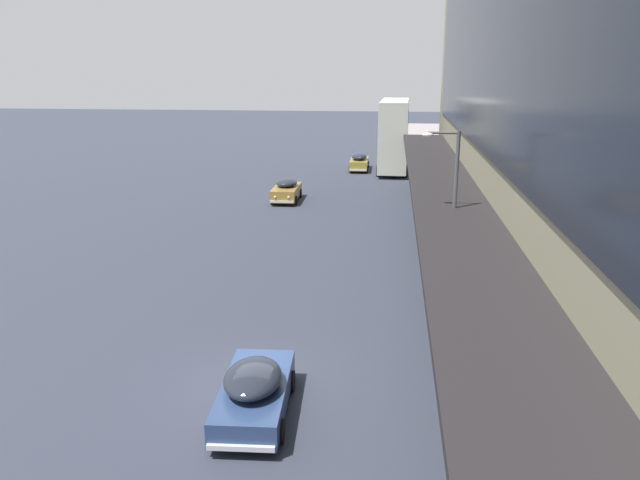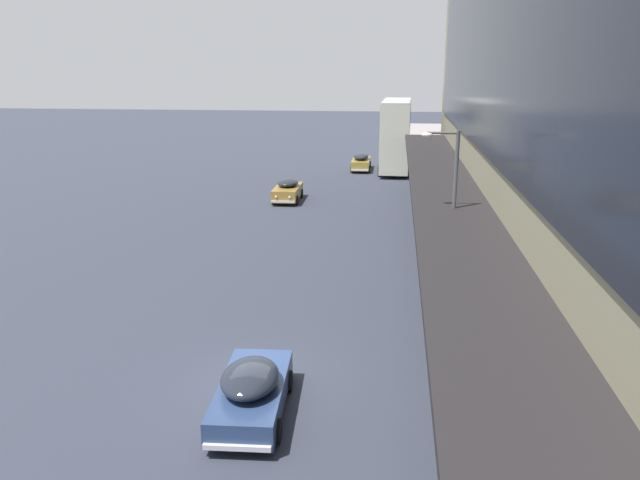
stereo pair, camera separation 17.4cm
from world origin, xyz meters
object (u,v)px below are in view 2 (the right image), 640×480
sedan_oncoming_front (288,190)px  sedan_far_back (361,162)px  pedestrian_at_kerb (473,283)px  sedan_trailing_mid (252,390)px  transit_bus_kerbside_front (396,134)px  street_lamp (450,202)px

sedan_oncoming_front → sedan_far_back: sedan_far_back is taller
sedan_oncoming_front → sedan_far_back: 15.12m
sedan_oncoming_front → pedestrian_at_kerb: (10.91, -19.98, 0.40)m
sedan_oncoming_front → sedan_far_back: (4.50, 14.44, 0.02)m
sedan_trailing_mid → sedan_oncoming_front: bearing=97.8°
transit_bus_kerbside_front → sedan_trailing_mid: bearing=-95.0°
sedan_trailing_mid → pedestrian_at_kerb: (7.00, 8.64, 0.42)m
pedestrian_at_kerb → street_lamp: bearing=130.0°
transit_bus_kerbside_front → sedan_trailing_mid: 42.93m
pedestrian_at_kerb → sedan_oncoming_front: bearing=118.6°
pedestrian_at_kerb → street_lamp: (-0.98, 1.17, 2.98)m
sedan_far_back → sedan_trailing_mid: 43.06m
sedan_far_back → street_lamp: size_ratio=0.69×
sedan_oncoming_front → sedan_trailing_mid: size_ratio=0.93×
transit_bus_kerbside_front → pedestrian_at_kerb: size_ratio=5.00×
sedan_trailing_mid → transit_bus_kerbside_front: bearing=85.0°
sedan_trailing_mid → street_lamp: bearing=58.5°
sedan_trailing_mid → sedan_far_back: bearing=89.2°
transit_bus_kerbside_front → street_lamp: bearing=-86.1°
sedan_oncoming_front → street_lamp: bearing=-62.2°
sedan_oncoming_front → transit_bus_kerbside_front: bearing=61.4°
transit_bus_kerbside_front → street_lamp: (2.27, -32.87, 0.67)m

